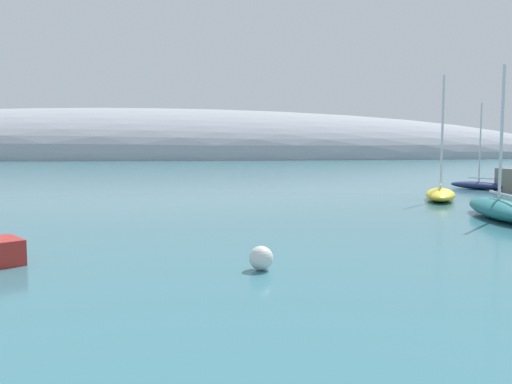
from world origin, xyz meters
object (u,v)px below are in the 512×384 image
at_px(sailboat_yellow_mid_mooring, 440,193).
at_px(sailboat_teal_near_shore, 499,208).
at_px(sailboat_navy_outer_mooring, 479,185).
at_px(mooring_buoy_white, 261,258).

bearing_deg(sailboat_yellow_mid_mooring, sailboat_teal_near_shore, 16.89).
bearing_deg(sailboat_navy_outer_mooring, sailboat_teal_near_shore, 126.09).
distance_m(sailboat_teal_near_shore, sailboat_yellow_mid_mooring, 10.13).
relative_size(sailboat_teal_near_shore, sailboat_navy_outer_mooring, 1.04).
relative_size(sailboat_teal_near_shore, sailboat_yellow_mid_mooring, 0.91).
bearing_deg(sailboat_navy_outer_mooring, sailboat_yellow_mid_mooring, 111.15).
height_order(sailboat_yellow_mid_mooring, sailboat_navy_outer_mooring, sailboat_yellow_mid_mooring).
bearing_deg(sailboat_navy_outer_mooring, mooring_buoy_white, 113.83).
relative_size(sailboat_yellow_mid_mooring, mooring_buoy_white, 11.92).
xyz_separation_m(sailboat_teal_near_shore, mooring_buoy_white, (-14.69, -10.22, -0.19)).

